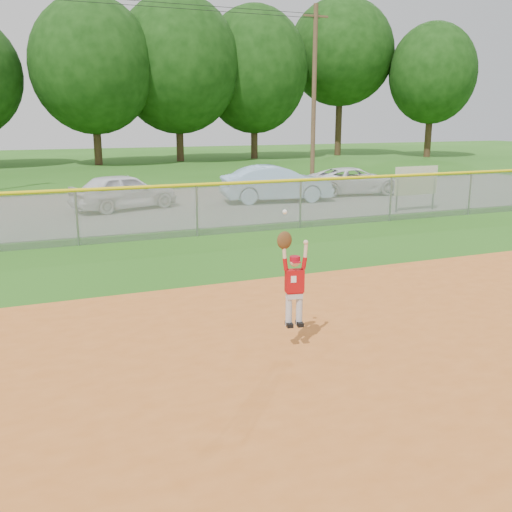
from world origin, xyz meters
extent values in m
plane|color=#245914|center=(0.00, 0.00, 0.00)|extent=(120.00, 120.00, 0.00)
cube|color=slate|center=(0.00, 16.00, 0.01)|extent=(44.00, 10.00, 0.03)
imported|color=white|center=(-1.16, 15.64, 0.70)|extent=(4.25, 2.75, 1.35)
imported|color=#90B6D7|center=(4.91, 15.33, 0.76)|extent=(4.59, 2.10, 1.46)
imported|color=white|center=(9.04, 16.12, 0.62)|extent=(4.46, 2.48, 1.18)
cylinder|color=gray|center=(7.84, 11.28, 0.62)|extent=(0.06, 0.06, 1.24)
cylinder|color=gray|center=(9.49, 11.33, 0.62)|extent=(0.06, 0.06, 1.24)
cube|color=#F3ECC7|center=(8.67, 11.30, 1.13)|extent=(1.86, 0.10, 1.03)
cube|color=gray|center=(0.00, 10.00, 0.75)|extent=(40.00, 0.03, 1.50)
cylinder|color=yellow|center=(0.00, 10.00, 1.50)|extent=(40.00, 0.10, 0.10)
cylinder|color=gray|center=(-3.33, 10.00, 0.75)|extent=(0.06, 0.06, 1.50)
cylinder|color=gray|center=(0.00, 10.00, 0.75)|extent=(0.06, 0.06, 1.50)
cylinder|color=gray|center=(3.33, 10.00, 0.75)|extent=(0.06, 0.06, 1.50)
cylinder|color=gray|center=(6.67, 10.00, 0.75)|extent=(0.06, 0.06, 1.50)
cylinder|color=gray|center=(10.00, 10.00, 0.75)|extent=(0.06, 0.06, 1.50)
cylinder|color=#4C3823|center=(10.00, 22.00, 4.50)|extent=(0.24, 0.24, 9.00)
cube|color=#4C3823|center=(10.00, 22.00, 8.40)|extent=(1.40, 0.10, 0.10)
cylinder|color=black|center=(1.00, 22.00, 8.30)|extent=(18.50, 0.02, 0.02)
cylinder|color=black|center=(1.00, 22.00, 8.50)|extent=(18.50, 0.02, 0.02)
cylinder|color=#422D1C|center=(0.53, 37.14, 2.32)|extent=(0.56, 0.56, 4.64)
ellipsoid|color=#193F0F|center=(0.53, 37.14, 6.86)|extent=(8.57, 8.57, 9.43)
cylinder|color=#422D1C|center=(6.92, 38.34, 2.44)|extent=(0.56, 0.56, 4.89)
ellipsoid|color=#193F0F|center=(6.92, 38.34, 7.22)|extent=(9.41, 9.41, 10.28)
cylinder|color=#422D1C|center=(13.43, 39.01, 2.39)|extent=(0.56, 0.56, 4.78)
ellipsoid|color=#193F0F|center=(13.43, 39.01, 7.06)|extent=(8.62, 8.62, 10.06)
cylinder|color=#422D1C|center=(21.93, 39.94, 2.99)|extent=(0.56, 0.56, 5.99)
ellipsoid|color=#193F0F|center=(21.93, 39.94, 8.85)|extent=(9.18, 9.18, 9.14)
cylinder|color=#422D1C|center=(28.03, 35.14, 2.35)|extent=(0.56, 0.56, 4.69)
ellipsoid|color=#193F0F|center=(28.03, 35.14, 6.94)|extent=(7.23, 7.23, 8.32)
cylinder|color=silver|center=(-1.09, 1.44, 0.60)|extent=(0.11, 0.11, 0.44)
cylinder|color=silver|center=(-0.94, 1.41, 0.60)|extent=(0.11, 0.11, 0.44)
cube|color=black|center=(-1.10, 1.41, 0.41)|extent=(0.12, 0.19, 0.06)
cube|color=black|center=(-0.94, 1.39, 0.41)|extent=(0.12, 0.19, 0.06)
cube|color=silver|center=(-1.02, 1.43, 0.85)|extent=(0.25, 0.16, 0.09)
cube|color=maroon|center=(-1.02, 1.43, 0.90)|extent=(0.26, 0.17, 0.04)
cube|color=#A90C0E|center=(-1.02, 1.43, 1.07)|extent=(0.29, 0.19, 0.34)
cube|color=white|center=(-1.06, 1.36, 1.11)|extent=(0.08, 0.02, 0.10)
sphere|color=beige|center=(-1.02, 1.43, 1.36)|extent=(0.17, 0.17, 0.15)
cylinder|color=#9D0918|center=(-1.02, 1.43, 1.40)|extent=(0.18, 0.18, 0.07)
cube|color=#9D0918|center=(-1.03, 1.35, 1.37)|extent=(0.13, 0.11, 0.01)
cylinder|color=#A90C0E|center=(-1.15, 1.45, 1.33)|extent=(0.10, 0.08, 0.18)
cylinder|color=beige|center=(-1.17, 1.45, 1.51)|extent=(0.07, 0.06, 0.20)
ellipsoid|color=#4C2D14|center=(-1.17, 1.45, 1.68)|extent=(0.24, 0.14, 0.26)
sphere|color=white|center=(-1.17, 1.45, 2.09)|extent=(0.08, 0.08, 0.07)
cylinder|color=#A90C0E|center=(-0.88, 1.40, 1.33)|extent=(0.10, 0.08, 0.18)
cylinder|color=beige|center=(-0.86, 1.40, 1.51)|extent=(0.07, 0.06, 0.20)
sphere|color=beige|center=(-0.86, 1.40, 1.64)|extent=(0.08, 0.08, 0.07)
camera|label=1|loc=(-4.53, -5.76, 3.39)|focal=40.00mm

